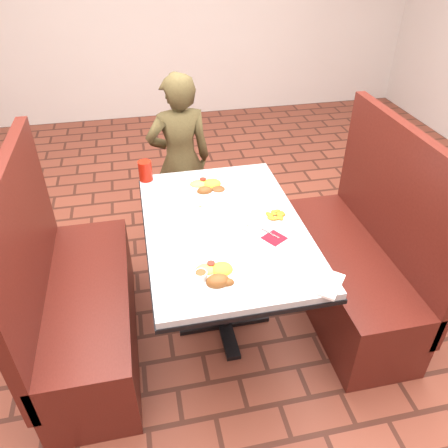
{
  "coord_description": "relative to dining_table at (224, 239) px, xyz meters",
  "views": [
    {
      "loc": [
        -0.38,
        -1.78,
        2.05
      ],
      "look_at": [
        0.0,
        0.0,
        0.75
      ],
      "focal_mm": 35.0,
      "sensor_mm": 36.0,
      "label": 1
    }
  ],
  "objects": [
    {
      "name": "dining_table",
      "position": [
        0.0,
        0.0,
        0.0
      ],
      "size": [
        0.81,
        1.21,
        0.75
      ],
      "color": "#B8BBBD",
      "rests_on": "ground"
    },
    {
      "name": "booth_bench_left",
      "position": [
        -0.8,
        0.0,
        -0.32
      ],
      "size": [
        0.47,
        1.2,
        1.17
      ],
      "color": "#561B13",
      "rests_on": "ground"
    },
    {
      "name": "booth_bench_right",
      "position": [
        0.8,
        0.0,
        -0.32
      ],
      "size": [
        0.47,
        1.2,
        1.17
      ],
      "color": "#561B13",
      "rests_on": "ground"
    },
    {
      "name": "diner_person",
      "position": [
        -0.11,
        0.99,
        -0.03
      ],
      "size": [
        0.49,
        0.35,
        1.25
      ],
      "primitive_type": "imported",
      "rotation": [
        0.0,
        0.0,
        3.26
      ],
      "color": "brown",
      "rests_on": "ground"
    },
    {
      "name": "near_dinner_plate",
      "position": [
        -0.12,
        -0.39,
        0.12
      ],
      "size": [
        0.24,
        0.24,
        0.07
      ],
      "rotation": [
        0.0,
        0.0,
        0.39
      ],
      "color": "white",
      "rests_on": "dining_table"
    },
    {
      "name": "far_dinner_plate",
      "position": [
        -0.02,
        0.36,
        0.12
      ],
      "size": [
        0.26,
        0.26,
        0.07
      ],
      "rotation": [
        0.0,
        0.0,
        0.18
      ],
      "color": "white",
      "rests_on": "dining_table"
    },
    {
      "name": "plantain_plate",
      "position": [
        0.28,
        -0.0,
        0.11
      ],
      "size": [
        0.16,
        0.16,
        0.02
      ],
      "rotation": [
        0.0,
        0.0,
        -0.29
      ],
      "color": "white",
      "rests_on": "dining_table"
    },
    {
      "name": "maroon_napkin",
      "position": [
        0.22,
        -0.17,
        0.1
      ],
      "size": [
        0.13,
        0.13,
        0.0
      ],
      "primitive_type": "cube",
      "rotation": [
        0.0,
        0.0,
        0.54
      ],
      "color": "maroon",
      "rests_on": "dining_table"
    },
    {
      "name": "spoon_utensil",
      "position": [
        0.21,
        -0.13,
        0.1
      ],
      "size": [
        0.07,
        0.1,
        0.0
      ],
      "primitive_type": "cube",
      "rotation": [
        0.0,
        0.0,
        0.61
      ],
      "color": "silver",
      "rests_on": "dining_table"
    },
    {
      "name": "red_tumbler",
      "position": [
        -0.36,
        0.55,
        0.16
      ],
      "size": [
        0.08,
        0.08,
        0.12
      ],
      "primitive_type": "cylinder",
      "color": "#AD180B",
      "rests_on": "dining_table"
    },
    {
      "name": "paper_napkin",
      "position": [
        0.3,
        -0.5,
        0.1
      ],
      "size": [
        0.28,
        0.27,
        0.01
      ],
      "primitive_type": "cube",
      "rotation": [
        0.0,
        0.0,
        -0.7
      ],
      "color": "white",
      "rests_on": "dining_table"
    },
    {
      "name": "knife_utensil",
      "position": [
        -0.06,
        -0.39,
        0.11
      ],
      "size": [
        0.07,
        0.16,
        0.0
      ],
      "primitive_type": "cube",
      "rotation": [
        0.0,
        0.0,
        0.38
      ],
      "color": "silver",
      "rests_on": "dining_table"
    },
    {
      "name": "fork_utensil",
      "position": [
        -0.08,
        -0.38,
        0.11
      ],
      "size": [
        0.08,
        0.13,
        0.0
      ],
      "primitive_type": "cube",
      "rotation": [
        0.0,
        0.0,
        -0.53
      ],
      "color": "silver",
      "rests_on": "dining_table"
    },
    {
      "name": "lettuce_shreds",
      "position": [
        0.04,
        0.06,
        0.1
      ],
      "size": [
        0.28,
        0.32,
        0.0
      ],
      "primitive_type": null,
      "color": "#8ECE52",
      "rests_on": "dining_table"
    }
  ]
}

